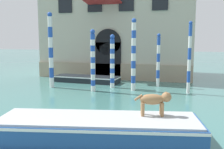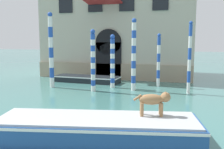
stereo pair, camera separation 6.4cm
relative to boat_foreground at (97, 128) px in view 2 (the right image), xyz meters
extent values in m
cube|color=tan|center=(-2.79, 11.35, 0.22)|extent=(11.78, 0.16, 1.19)
cube|color=black|center=(-2.96, 11.34, 1.01)|extent=(1.94, 0.14, 2.76)
cylinder|color=black|center=(-2.96, 11.34, 2.39)|extent=(1.94, 0.14, 1.94)
cube|color=black|center=(-6.32, 11.36, 5.53)|extent=(1.09, 0.10, 1.90)
cube|color=#B22323|center=(-3.19, 10.70, 5.25)|extent=(2.55, 1.40, 0.29)
cube|color=#234C8C|center=(0.00, 0.00, -0.05)|extent=(6.37, 2.96, 0.64)
cube|color=white|center=(0.00, 0.00, 0.21)|extent=(6.40, 3.00, 0.08)
cube|color=#B2B7BC|center=(0.00, 0.00, 0.30)|extent=(6.16, 2.79, 0.06)
cylinder|color=#997047|center=(1.81, 0.83, 0.54)|extent=(0.10, 0.10, 0.42)
cylinder|color=#997047|center=(1.86, 0.61, 0.54)|extent=(0.10, 0.10, 0.42)
cylinder|color=#997047|center=(1.24, 0.70, 0.54)|extent=(0.10, 0.10, 0.42)
cylinder|color=#997047|center=(1.29, 0.48, 0.54)|extent=(0.10, 0.10, 0.42)
ellipsoid|color=#997047|center=(1.55, 0.65, 0.84)|extent=(0.83, 0.49, 0.33)
ellipsoid|color=#AD7042|center=(1.44, 0.63, 0.93)|extent=(0.38, 0.30, 0.12)
sphere|color=#997047|center=(1.96, 0.75, 0.91)|extent=(0.31, 0.31, 0.31)
cone|color=#AD7042|center=(1.94, 0.83, 1.03)|extent=(0.09, 0.09, 0.12)
cone|color=#AD7042|center=(1.98, 0.67, 1.03)|extent=(0.09, 0.09, 0.12)
cylinder|color=#997047|center=(1.13, 0.56, 0.89)|extent=(0.28, 0.13, 0.22)
cube|color=black|center=(-4.05, 9.75, -0.15)|extent=(4.62, 1.59, 0.45)
cube|color=white|center=(-4.05, 9.75, 0.02)|extent=(4.66, 1.62, 0.08)
cube|color=#9EA3A8|center=(-4.05, 9.75, -0.17)|extent=(2.56, 1.13, 0.40)
cylinder|color=white|center=(-2.59, 6.91, -0.21)|extent=(0.26, 0.26, 0.33)
cylinder|color=#234CAD|center=(-2.59, 6.91, 0.13)|extent=(0.26, 0.26, 0.33)
cylinder|color=white|center=(-2.59, 6.91, 0.46)|extent=(0.26, 0.26, 0.33)
cylinder|color=#234CAD|center=(-2.59, 6.91, 0.79)|extent=(0.26, 0.26, 0.33)
cylinder|color=white|center=(-2.59, 6.91, 1.12)|extent=(0.26, 0.26, 0.33)
cylinder|color=#234CAD|center=(-2.59, 6.91, 1.45)|extent=(0.26, 0.26, 0.33)
cylinder|color=white|center=(-2.59, 6.91, 1.78)|extent=(0.26, 0.26, 0.33)
cylinder|color=#234CAD|center=(-2.59, 6.91, 2.12)|extent=(0.26, 0.26, 0.33)
cylinder|color=white|center=(-2.59, 6.91, 2.45)|extent=(0.26, 0.26, 0.33)
cylinder|color=#234CAD|center=(-2.59, 6.91, 2.78)|extent=(0.26, 0.26, 0.33)
sphere|color=#234CAD|center=(-2.59, 6.91, 3.06)|extent=(0.27, 0.27, 0.27)
cylinder|color=white|center=(0.89, 9.48, -0.11)|extent=(0.21, 0.21, 0.53)
cylinder|color=#234CAD|center=(0.89, 9.48, 0.42)|extent=(0.21, 0.21, 0.53)
cylinder|color=white|center=(0.89, 9.48, 0.94)|extent=(0.21, 0.21, 0.53)
cylinder|color=#234CAD|center=(0.89, 9.48, 1.47)|extent=(0.21, 0.21, 0.53)
cylinder|color=white|center=(0.89, 9.48, 2.00)|extent=(0.21, 0.21, 0.53)
cylinder|color=#234CAD|center=(0.89, 9.48, 2.52)|extent=(0.21, 0.21, 0.53)
sphere|color=#234CAD|center=(0.89, 9.48, 2.88)|extent=(0.22, 0.22, 0.22)
cylinder|color=white|center=(-5.48, 7.37, -0.06)|extent=(0.27, 0.27, 0.62)
cylinder|color=#234CAD|center=(-5.48, 7.37, 0.56)|extent=(0.27, 0.27, 0.62)
cylinder|color=white|center=(-5.48, 7.37, 1.19)|extent=(0.27, 0.27, 0.62)
cylinder|color=#234CAD|center=(-5.48, 7.37, 1.81)|extent=(0.27, 0.27, 0.62)
cylinder|color=white|center=(-5.48, 7.37, 2.43)|extent=(0.27, 0.27, 0.62)
cylinder|color=#234CAD|center=(-5.48, 7.37, 3.06)|extent=(0.27, 0.27, 0.62)
cylinder|color=white|center=(-5.48, 7.37, 3.68)|extent=(0.27, 0.27, 0.62)
sphere|color=#234CAD|center=(-5.48, 7.37, 4.11)|extent=(0.29, 0.29, 0.29)
cylinder|color=white|center=(2.74, 7.70, -0.06)|extent=(0.18, 0.18, 0.63)
cylinder|color=#234CAD|center=(2.74, 7.70, 0.58)|extent=(0.18, 0.18, 0.63)
cylinder|color=white|center=(2.74, 7.70, 1.21)|extent=(0.18, 0.18, 0.63)
cylinder|color=#234CAD|center=(2.74, 7.70, 1.85)|extent=(0.18, 0.18, 0.63)
cylinder|color=white|center=(2.74, 7.70, 2.48)|extent=(0.18, 0.18, 0.63)
cylinder|color=#234CAD|center=(2.74, 7.70, 3.12)|extent=(0.18, 0.18, 0.63)
sphere|color=#234CAD|center=(2.74, 7.70, 3.51)|extent=(0.19, 0.19, 0.19)
cylinder|color=white|center=(-0.39, 7.80, -0.15)|extent=(0.26, 0.26, 0.44)
cylinder|color=#234CAD|center=(-0.39, 7.80, 0.29)|extent=(0.26, 0.26, 0.44)
cylinder|color=white|center=(-0.39, 7.80, 0.72)|extent=(0.26, 0.26, 0.44)
cylinder|color=#234CAD|center=(-0.39, 7.80, 1.16)|extent=(0.26, 0.26, 0.44)
cylinder|color=white|center=(-0.39, 7.80, 1.60)|extent=(0.26, 0.26, 0.44)
cylinder|color=#234CAD|center=(-0.39, 7.80, 2.04)|extent=(0.26, 0.26, 0.44)
cylinder|color=white|center=(-0.39, 7.80, 2.48)|extent=(0.26, 0.26, 0.44)
cylinder|color=#234CAD|center=(-0.39, 7.80, 2.92)|extent=(0.26, 0.26, 0.44)
cylinder|color=white|center=(-0.39, 7.80, 3.35)|extent=(0.26, 0.26, 0.44)
sphere|color=#234CAD|center=(-0.39, 7.80, 3.69)|extent=(0.27, 0.27, 0.27)
cylinder|color=white|center=(-1.81, 8.31, -0.22)|extent=(0.27, 0.27, 0.30)
cylinder|color=#234CAD|center=(-1.81, 8.31, 0.08)|extent=(0.27, 0.27, 0.30)
cylinder|color=white|center=(-1.81, 8.31, 0.39)|extent=(0.27, 0.27, 0.30)
cylinder|color=#234CAD|center=(-1.81, 8.31, 0.69)|extent=(0.27, 0.27, 0.30)
cylinder|color=white|center=(-1.81, 8.31, 0.99)|extent=(0.27, 0.27, 0.30)
cylinder|color=#234CAD|center=(-1.81, 8.31, 1.30)|extent=(0.27, 0.27, 0.30)
cylinder|color=white|center=(-1.81, 8.31, 1.60)|extent=(0.27, 0.27, 0.30)
cylinder|color=#234CAD|center=(-1.81, 8.31, 1.90)|extent=(0.27, 0.27, 0.30)
cylinder|color=white|center=(-1.81, 8.31, 2.20)|extent=(0.27, 0.27, 0.30)
cylinder|color=#234CAD|center=(-1.81, 8.31, 2.51)|extent=(0.27, 0.27, 0.30)
sphere|color=#234CAD|center=(-1.81, 8.31, 2.78)|extent=(0.28, 0.28, 0.28)
camera|label=1|loc=(2.42, -7.23, 2.70)|focal=42.00mm
camera|label=2|loc=(2.49, -7.22, 2.70)|focal=42.00mm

